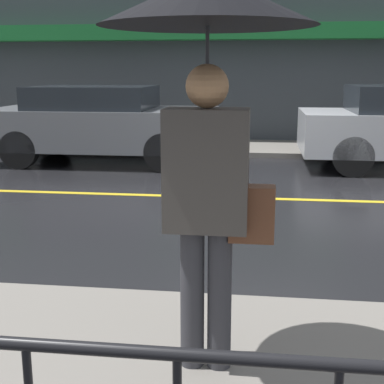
% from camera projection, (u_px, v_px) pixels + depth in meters
% --- Properties ---
extents(ground_plane, '(80.00, 80.00, 0.00)m').
position_uv_depth(ground_plane, '(259.00, 199.00, 7.43)').
color(ground_plane, black).
extents(sidewalk_far, '(28.00, 2.13, 0.10)m').
position_uv_depth(sidewalk_far, '(260.00, 148.00, 11.88)').
color(sidewalk_far, slate).
rests_on(sidewalk_far, ground_plane).
extents(lane_marking, '(25.20, 0.12, 0.01)m').
position_uv_depth(lane_marking, '(259.00, 198.00, 7.43)').
color(lane_marking, gold).
rests_on(lane_marking, ground_plane).
extents(building_storefront, '(28.00, 0.85, 4.79)m').
position_uv_depth(building_storefront, '(263.00, 41.00, 12.50)').
color(building_storefront, '#383D42').
rests_on(building_storefront, ground_plane).
extents(pedestrian, '(1.09, 1.09, 2.10)m').
position_uv_depth(pedestrian, '(208.00, 61.00, 2.68)').
color(pedestrian, '#333338').
rests_on(pedestrian, sidewalk_near).
extents(car_grey, '(4.27, 1.92, 1.45)m').
position_uv_depth(car_grey, '(101.00, 123.00, 10.18)').
color(car_grey, slate).
rests_on(car_grey, ground_plane).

